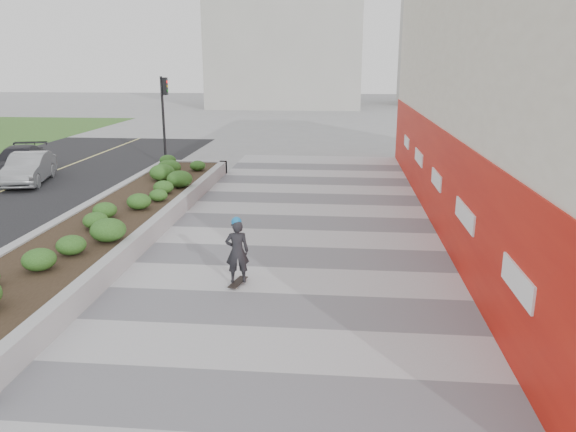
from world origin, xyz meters
name	(u,v)px	position (x,y,z in m)	size (l,w,h in m)	color
ground	(273,354)	(0.00, 0.00, 0.00)	(160.00, 160.00, 0.00)	gray
walkway	(289,287)	(0.00, 3.00, 0.01)	(8.00, 36.00, 0.01)	#A8A8AD
building	(541,93)	(6.98, 8.98, 3.98)	(6.04, 24.08, 8.00)	beige
planter	(118,216)	(-5.50, 7.00, 0.42)	(3.00, 18.00, 0.90)	#9E9EA0
traffic_signal_near	(164,108)	(-7.23, 17.50, 2.76)	(0.33, 0.28, 4.20)	black
distant_bldg_north_l	(287,12)	(-5.00, 55.00, 10.00)	(16.00, 12.00, 20.00)	#ADAAA3
manhole_cover	(311,288)	(0.50, 3.00, 0.00)	(0.44, 0.44, 0.01)	#595654
skateboarder	(237,251)	(-1.16, 3.04, 0.81)	(0.59, 0.75, 1.60)	beige
car_silver	(29,168)	(-11.66, 12.99, 0.63)	(1.33, 3.81, 1.26)	#95989C
car_dark	(19,161)	(-13.00, 14.58, 0.63)	(1.76, 4.32, 1.25)	black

